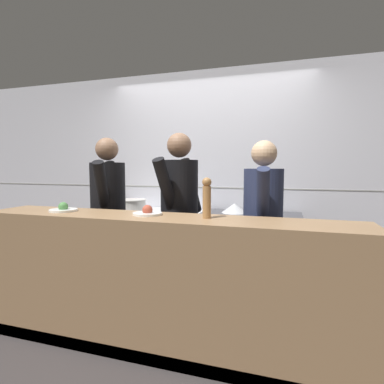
{
  "coord_description": "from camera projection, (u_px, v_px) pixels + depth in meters",
  "views": [
    {
      "loc": [
        0.91,
        -2.38,
        1.41
      ],
      "look_at": [
        0.01,
        0.56,
        1.15
      ],
      "focal_mm": 28.0,
      "sensor_mm": 36.0,
      "label": 1
    }
  ],
  "objects": [
    {
      "name": "mixing_bowl_steel",
      "position": [
        234.0,
        208.0,
        3.38
      ],
      "size": [
        0.29,
        0.29,
        0.11
      ],
      "color": "#B7BABF",
      "rests_on": "prep_counter"
    },
    {
      "name": "wall_back_tiled",
      "position": [
        209.0,
        176.0,
        3.78
      ],
      "size": [
        8.0,
        0.06,
        2.6
      ],
      "color": "silver",
      "rests_on": "ground_plane"
    },
    {
      "name": "plated_dish_main",
      "position": [
        63.0,
        209.0,
        2.5
      ],
      "size": [
        0.23,
        0.23,
        0.08
      ],
      "color": "white",
      "rests_on": "pass_counter"
    },
    {
      "name": "chefs_knife",
      "position": [
        269.0,
        216.0,
        3.12
      ],
      "size": [
        0.31,
        0.17,
        0.02
      ],
      "color": "#B7BABF",
      "rests_on": "prep_counter"
    },
    {
      "name": "prep_counter",
      "position": [
        249.0,
        254.0,
        3.3
      ],
      "size": [
        1.1,
        0.65,
        0.89
      ],
      "color": "#38383D",
      "rests_on": "ground_plane"
    },
    {
      "name": "oven_range",
      "position": [
        157.0,
        247.0,
        3.63
      ],
      "size": [
        1.08,
        0.71,
        0.87
      ],
      "color": "#38383D",
      "rests_on": "ground_plane"
    },
    {
      "name": "pass_counter",
      "position": [
        159.0,
        284.0,
        2.29
      ],
      "size": [
        2.96,
        0.45,
        1.04
      ],
      "color": "#93704C",
      "rests_on": "ground_plane"
    },
    {
      "name": "plated_dish_appetiser",
      "position": [
        147.0,
        212.0,
        2.32
      ],
      "size": [
        0.23,
        0.23,
        0.08
      ],
      "color": "white",
      "rests_on": "pass_counter"
    },
    {
      "name": "chef_head_cook",
      "position": [
        108.0,
        213.0,
        3.03
      ],
      "size": [
        0.44,
        0.73,
        1.7
      ],
      "rotation": [
        0.0,
        0.0,
        0.32
      ],
      "color": "black",
      "rests_on": "ground_plane"
    },
    {
      "name": "chef_line",
      "position": [
        263.0,
        225.0,
        2.56
      ],
      "size": [
        0.35,
        0.71,
        1.63
      ],
      "rotation": [
        0.0,
        0.0,
        0.06
      ],
      "color": "black",
      "rests_on": "ground_plane"
    },
    {
      "name": "sauce_pot",
      "position": [
        176.0,
        203.0,
        3.49
      ],
      "size": [
        0.24,
        0.24,
        0.2
      ],
      "color": "#B7BABF",
      "rests_on": "oven_range"
    },
    {
      "name": "stock_pot",
      "position": [
        133.0,
        205.0,
        3.63
      ],
      "size": [
        0.32,
        0.32,
        0.14
      ],
      "color": "beige",
      "rests_on": "oven_range"
    },
    {
      "name": "chef_sous",
      "position": [
        179.0,
        215.0,
        2.81
      ],
      "size": [
        0.42,
        0.75,
        1.72
      ],
      "rotation": [
        0.0,
        0.0,
        -0.24
      ],
      "color": "black",
      "rests_on": "ground_plane"
    },
    {
      "name": "pepper_mill",
      "position": [
        207.0,
        197.0,
        2.15
      ],
      "size": [
        0.07,
        0.07,
        0.3
      ],
      "color": "#AD7A47",
      "rests_on": "pass_counter"
    },
    {
      "name": "ground_plane",
      "position": [
        173.0,
        326.0,
        2.65
      ],
      "size": [
        14.0,
        14.0,
        0.0
      ],
      "primitive_type": "plane",
      "color": "#383333"
    }
  ]
}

